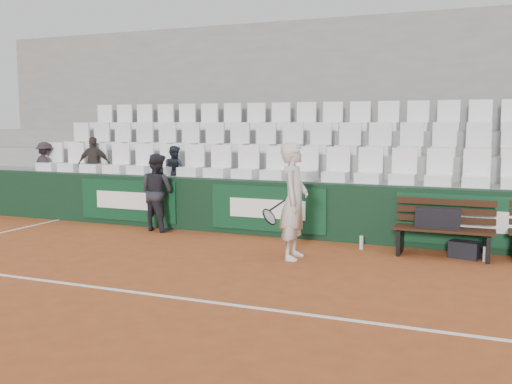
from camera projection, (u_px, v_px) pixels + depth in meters
name	position (u px, v px, depth m)	size (l,w,h in m)	color
ground	(169.00, 297.00, 6.79)	(80.00, 80.00, 0.00)	#9E4C23
court_baseline	(169.00, 297.00, 6.79)	(18.00, 0.06, 0.01)	white
back_barrier	(284.00, 209.00, 10.38)	(18.00, 0.34, 1.00)	black
grandstand_tier_front	(292.00, 205.00, 10.99)	(18.00, 0.95, 1.00)	gray
grandstand_tier_mid	(306.00, 188.00, 11.84)	(18.00, 0.95, 1.45)	gray
grandstand_tier_back	(319.00, 173.00, 12.69)	(18.00, 0.95, 1.90)	gray
grandstand_rear_wall	(327.00, 117.00, 13.11)	(18.00, 0.30, 4.40)	gray
seat_row_front	(289.00, 163.00, 10.73)	(11.90, 0.44, 0.63)	white
seat_row_mid	(304.00, 138.00, 11.55)	(11.90, 0.44, 0.63)	silver
seat_row_back	(317.00, 116.00, 12.38)	(11.90, 0.44, 0.63)	white
bench_left	(443.00, 243.00, 8.81)	(1.50, 0.56, 0.45)	black
sports_bag_left	(438.00, 218.00, 8.84)	(0.67, 0.29, 0.29)	black
sports_bag_ground	(464.00, 250.00, 8.74)	(0.43, 0.26, 0.26)	black
water_bottle_near	(361.00, 243.00, 9.34)	(0.06, 0.06, 0.23)	silver
water_bottle_far	(485.00, 254.00, 8.51)	(0.06, 0.06, 0.23)	#AFBEC7
tennis_player	(294.00, 201.00, 8.63)	(0.73, 0.68, 1.77)	silver
ball_kid	(157.00, 192.00, 10.95)	(0.72, 0.56, 1.49)	#22212A
spectator_a	(44.00, 146.00, 12.93)	(0.70, 0.40, 1.09)	#282025
spectator_b	(93.00, 144.00, 12.42)	(0.71, 0.30, 1.22)	#312C27
spectator_c	(174.00, 149.00, 11.68)	(0.51, 0.40, 1.05)	#1D222C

